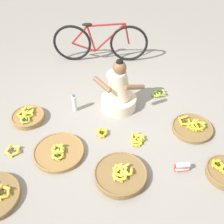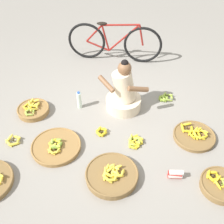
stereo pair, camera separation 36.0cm
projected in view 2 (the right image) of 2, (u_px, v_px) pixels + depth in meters
The scene contains 14 objects.
ground_plane at pixel (113, 121), 3.99m from camera, with size 10.00×10.00×0.00m, color gray.
vendor_woman_front at pixel (124, 94), 4.03m from camera, with size 0.72×0.52×0.83m.
bicycle_leaning at pixel (114, 42), 5.00m from camera, with size 1.70×0.24×0.73m.
banana_basket_back_left at pixel (33, 110), 4.09m from camera, with size 0.47×0.47×0.16m.
banana_basket_front_left at pixel (112, 175), 3.23m from camera, with size 0.62×0.62×0.16m.
banana_basket_mid_right at pixel (194, 136), 3.72m from camera, with size 0.56×0.56×0.14m.
banana_basket_mid_left at pixel (56, 146), 3.58m from camera, with size 0.64×0.64×0.13m.
banana_basket_front_right at pixel (221, 185), 3.13m from camera, with size 0.48×0.48×0.16m.
loose_bananas_front_center at pixel (102, 132), 3.79m from camera, with size 0.19×0.19×0.09m.
loose_bananas_near_bicycle at pixel (135, 142), 3.65m from camera, with size 0.22×0.27×0.09m.
loose_bananas_back_center at pixel (13, 141), 3.67m from camera, with size 0.22×0.22×0.08m.
loose_bananas_back_right at pixel (165, 98), 4.34m from camera, with size 0.25×0.23×0.09m.
water_bottle at pixel (79, 100), 4.12m from camera, with size 0.07×0.07×0.29m.
packet_carton_stack at pixel (175, 174), 3.23m from camera, with size 0.17×0.07×0.12m.
Camera 2 is at (0.10, -2.89, 2.76)m, focal length 44.69 mm.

